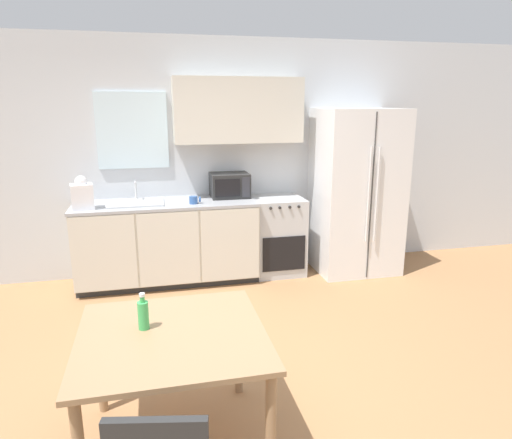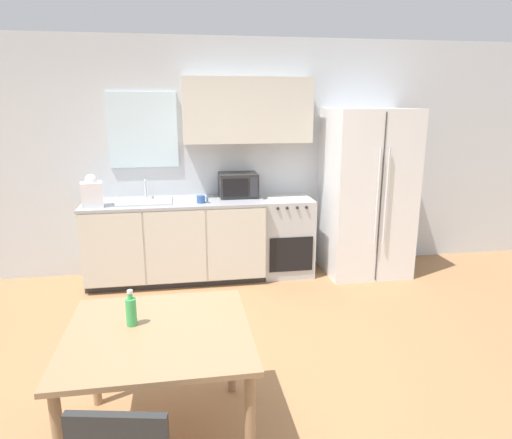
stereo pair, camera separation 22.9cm
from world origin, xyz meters
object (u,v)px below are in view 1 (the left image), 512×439
object	(u,v)px
coffee_mug	(194,200)
drink_bottle	(143,314)
refrigerator	(356,192)
dining_table	(173,349)
oven_range	(277,235)
microwave	(230,185)

from	to	relation	value
coffee_mug	drink_bottle	world-z (taller)	coffee_mug
refrigerator	coffee_mug	xyz separation A→B (m)	(-1.92, -0.08, 0.01)
dining_table	oven_range	bearing A→B (deg)	63.05
dining_table	drink_bottle	distance (m)	0.26
coffee_mug	drink_bottle	bearing A→B (deg)	-102.27
refrigerator	microwave	bearing A→B (deg)	172.79
oven_range	drink_bottle	bearing A→B (deg)	-120.33
refrigerator	microwave	size ratio (longest dim) A/B	4.43
microwave	coffee_mug	size ratio (longest dim) A/B	3.50
dining_table	refrigerator	bearing A→B (deg)	48.23
drink_bottle	oven_range	bearing A→B (deg)	59.67
refrigerator	dining_table	bearing A→B (deg)	-131.77
microwave	refrigerator	bearing A→B (deg)	-7.21
dining_table	coffee_mug	bearing A→B (deg)	81.53
microwave	drink_bottle	world-z (taller)	microwave
oven_range	refrigerator	distance (m)	1.07
refrigerator	drink_bottle	size ratio (longest dim) A/B	8.91
refrigerator	microwave	world-z (taller)	refrigerator
oven_range	microwave	bearing A→B (deg)	170.66
microwave	coffee_mug	distance (m)	0.52
oven_range	coffee_mug	size ratio (longest dim) A/B	7.34
microwave	drink_bottle	xyz separation A→B (m)	(-0.96, -2.66, -0.24)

